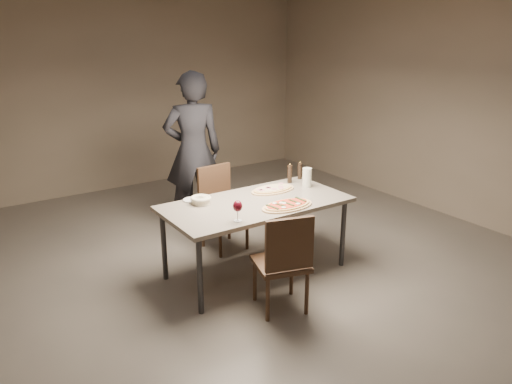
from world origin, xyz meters
TOP-DOWN VIEW (x-y plane):
  - room at (0.00, 0.00)m, footprint 7.00×7.00m
  - dining_table at (0.00, 0.00)m, footprint 1.80×0.90m
  - zucchini_pizza at (0.16, -0.28)m, footprint 0.54×0.30m
  - ham_pizza at (0.34, 0.19)m, footprint 0.50×0.28m
  - bread_basket at (-0.47, 0.25)m, footprint 0.20×0.20m
  - oil_dish at (0.39, 0.20)m, footprint 0.12×0.12m
  - pepper_mill_left at (0.65, 0.31)m, footprint 0.06×0.06m
  - pepper_mill_right at (0.83, 0.37)m, footprint 0.05×0.05m
  - carafe at (0.71, 0.10)m, footprint 0.10×0.10m
  - wine_glass at (-0.41, -0.33)m, footprint 0.08×0.08m
  - side_plate at (-0.50, 0.38)m, footprint 0.17×0.17m
  - chair_near at (-0.22, -0.75)m, footprint 0.53×0.53m
  - chair_far at (0.03, 0.76)m, footprint 0.46×0.46m
  - diner at (0.07, 1.45)m, footprint 0.80×0.65m

SIDE VIEW (x-z plane):
  - chair_near at x=-0.22m, z-range 0.06..0.97m
  - chair_far at x=0.03m, z-range 0.06..0.97m
  - dining_table at x=0.00m, z-range 0.32..1.07m
  - side_plate at x=-0.50m, z-range 0.75..0.76m
  - oil_dish at x=0.39m, z-range 0.75..0.76m
  - ham_pizza at x=0.34m, z-range 0.75..0.78m
  - zucchini_pizza at x=0.16m, z-range 0.74..0.79m
  - bread_basket at x=-0.47m, z-range 0.76..0.83m
  - pepper_mill_right at x=0.83m, z-range 0.74..0.94m
  - carafe at x=0.71m, z-range 0.75..0.95m
  - pepper_mill_left at x=0.65m, z-range 0.74..0.96m
  - wine_glass at x=-0.41m, z-range 0.79..0.98m
  - diner at x=0.07m, z-range 0.00..1.89m
  - room at x=0.00m, z-range -2.10..4.90m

